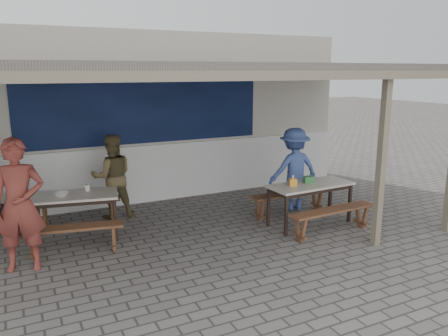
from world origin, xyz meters
TOP-DOWN VIEW (x-y plane):
  - ground at (0.00, 0.00)m, footprint 60.00×60.00m
  - back_wall at (-0.00, 3.58)m, footprint 9.00×1.28m
  - warung_roof at (0.02, 0.90)m, footprint 9.00×4.21m
  - table_left at (-1.88, 1.48)m, footprint 1.47×0.97m
  - bench_left_street at (-2.02, 0.79)m, footprint 1.48×0.56m
  - bench_left_wall at (-1.74, 2.16)m, footprint 1.48×0.56m
  - table_right at (1.97, 0.32)m, footprint 1.57×0.70m
  - bench_right_street at (2.00, -0.27)m, footprint 1.65×0.35m
  - bench_right_wall at (1.95, 0.91)m, footprint 1.65×0.35m
  - patron_street_side at (-2.70, 0.61)m, footprint 0.76×0.58m
  - patron_wall_side at (-1.09, 2.27)m, footprint 0.82×0.67m
  - patron_right_table at (2.24, 1.22)m, footprint 1.09×0.68m
  - tissue_box at (1.62, 0.36)m, footprint 0.16×0.16m
  - donation_box at (1.98, 0.40)m, footprint 0.20×0.16m
  - condiment_jar at (-1.65, 1.61)m, footprint 0.09×0.09m
  - condiment_bowl at (-2.07, 1.48)m, footprint 0.29×0.29m

SIDE VIEW (x-z plane):
  - ground at x=0.00m, z-range 0.00..0.00m
  - bench_left_street at x=-2.02m, z-range 0.11..0.56m
  - bench_left_wall at x=-1.74m, z-range 0.11..0.56m
  - bench_right_street at x=2.00m, z-range 0.12..0.57m
  - bench_right_wall at x=1.95m, z-range 0.12..0.57m
  - table_left at x=-1.88m, z-range 0.30..1.05m
  - table_right at x=1.97m, z-range 0.30..1.05m
  - condiment_bowl at x=-2.07m, z-range 0.75..0.80m
  - patron_wall_side at x=-1.09m, z-range 0.00..1.57m
  - condiment_jar at x=-1.65m, z-range 0.75..0.85m
  - donation_box at x=1.98m, z-range 0.75..0.87m
  - patron_right_table at x=2.24m, z-range 0.00..1.63m
  - tissue_box at x=1.62m, z-range 0.75..0.88m
  - patron_street_side at x=-2.70m, z-range 0.00..1.85m
  - back_wall at x=0.00m, z-range -0.03..3.47m
  - warung_roof at x=0.02m, z-range 1.31..4.12m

